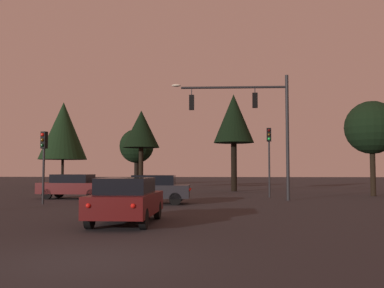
# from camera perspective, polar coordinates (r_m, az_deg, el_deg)

# --- Properties ---
(ground_plane) EXTENTS (168.00, 168.00, 0.00)m
(ground_plane) POSITION_cam_1_polar(r_m,az_deg,el_deg) (33.03, -0.92, -6.55)
(ground_plane) COLOR #262326
(ground_plane) RESTS_ON ground
(traffic_signal_mast_arm) EXTENTS (7.00, 0.45, 7.46)m
(traffic_signal_mast_arm) POSITION_cam_1_polar(r_m,az_deg,el_deg) (26.25, 8.18, 3.76)
(traffic_signal_mast_arm) COLOR #232326
(traffic_signal_mast_arm) RESTS_ON ground
(traffic_light_corner_left) EXTENTS (0.32, 0.36, 4.58)m
(traffic_light_corner_left) POSITION_cam_1_polar(r_m,az_deg,el_deg) (29.25, 10.07, -0.55)
(traffic_light_corner_left) COLOR #232326
(traffic_light_corner_left) RESTS_ON ground
(traffic_light_corner_right) EXTENTS (0.36, 0.38, 3.82)m
(traffic_light_corner_right) POSITION_cam_1_polar(r_m,az_deg,el_deg) (24.18, -18.86, -1.03)
(traffic_light_corner_right) COLOR #232326
(traffic_light_corner_right) RESTS_ON ground
(car_nearside_lane) EXTENTS (1.87, 4.30, 1.52)m
(car_nearside_lane) POSITION_cam_1_polar(r_m,az_deg,el_deg) (14.74, -8.58, -7.22)
(car_nearside_lane) COLOR #4C0F0F
(car_nearside_lane) RESTS_ON ground
(car_crossing_left) EXTENTS (4.57, 2.22, 1.52)m
(car_crossing_left) POSITION_cam_1_polar(r_m,az_deg,el_deg) (28.28, -15.16, -5.33)
(car_crossing_left) COLOR #4C0F0F
(car_crossing_left) RESTS_ON ground
(car_crossing_right) EXTENTS (4.18, 2.01, 1.52)m
(car_crossing_right) POSITION_cam_1_polar(r_m,az_deg,el_deg) (23.22, -5.27, -5.87)
(car_crossing_right) COLOR #232328
(car_crossing_right) RESTS_ON ground
(tree_behind_sign) EXTENTS (3.68, 3.68, 6.58)m
(tree_behind_sign) POSITION_cam_1_polar(r_m,az_deg,el_deg) (32.58, 22.49, 1.97)
(tree_behind_sign) COLOR black
(tree_behind_sign) RESTS_ON ground
(tree_left_far) EXTENTS (3.44, 3.44, 8.29)m
(tree_left_far) POSITION_cam_1_polar(r_m,az_deg,el_deg) (37.38, 5.48, 3.23)
(tree_left_far) COLOR black
(tree_left_far) RESTS_ON ground
(tree_center_horizon) EXTENTS (3.37, 3.37, 5.87)m
(tree_center_horizon) POSITION_cam_1_polar(r_m,az_deg,el_deg) (43.39, -7.27, -0.31)
(tree_center_horizon) COLOR black
(tree_center_horizon) RESTS_ON ground
(tree_right_cluster) EXTENTS (5.25, 5.25, 9.30)m
(tree_right_cluster) POSITION_cam_1_polar(r_m,az_deg,el_deg) (49.89, -16.53, 1.67)
(tree_right_cluster) COLOR black
(tree_right_cluster) RESTS_ON ground
(tree_lot_edge) EXTENTS (3.24, 3.24, 7.06)m
(tree_lot_edge) POSITION_cam_1_polar(r_m,az_deg,el_deg) (38.55, -6.67, 1.88)
(tree_lot_edge) COLOR black
(tree_lot_edge) RESTS_ON ground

